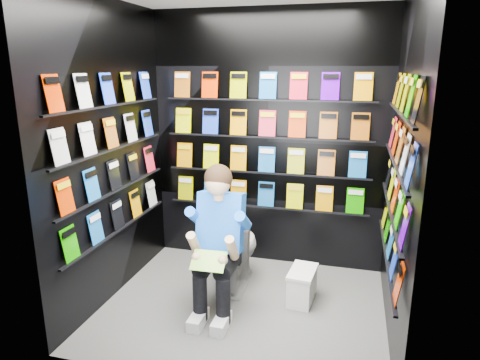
# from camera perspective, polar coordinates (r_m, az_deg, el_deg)

# --- Properties ---
(floor) EXTENTS (2.40, 2.40, 0.00)m
(floor) POSITION_cam_1_polar(r_m,az_deg,el_deg) (3.91, 0.37, -16.53)
(floor) COLOR #5C5C5A
(floor) RESTS_ON ground
(wall_back) EXTENTS (2.40, 0.04, 2.60)m
(wall_back) POSITION_cam_1_polar(r_m,az_deg,el_deg) (4.38, 3.70, 5.14)
(wall_back) COLOR black
(wall_back) RESTS_ON floor
(wall_front) EXTENTS (2.40, 0.04, 2.60)m
(wall_front) POSITION_cam_1_polar(r_m,az_deg,el_deg) (2.49, -5.35, -2.38)
(wall_front) COLOR black
(wall_front) RESTS_ON floor
(wall_left) EXTENTS (0.04, 2.00, 2.60)m
(wall_left) POSITION_cam_1_polar(r_m,az_deg,el_deg) (3.89, -17.00, 3.29)
(wall_left) COLOR black
(wall_left) RESTS_ON floor
(wall_right) EXTENTS (0.04, 2.00, 2.60)m
(wall_right) POSITION_cam_1_polar(r_m,az_deg,el_deg) (3.34, 20.80, 1.12)
(wall_right) COLOR black
(wall_right) RESTS_ON floor
(comics_back) EXTENTS (2.10, 0.06, 1.37)m
(comics_back) POSITION_cam_1_polar(r_m,az_deg,el_deg) (4.35, 3.62, 5.14)
(comics_back) COLOR red
(comics_back) RESTS_ON wall_back
(comics_left) EXTENTS (0.06, 1.70, 1.37)m
(comics_left) POSITION_cam_1_polar(r_m,az_deg,el_deg) (3.87, -16.62, 3.34)
(comics_left) COLOR red
(comics_left) RESTS_ON wall_left
(comics_right) EXTENTS (0.06, 1.70, 1.37)m
(comics_right) POSITION_cam_1_polar(r_m,az_deg,el_deg) (3.33, 20.29, 1.23)
(comics_right) COLOR red
(comics_right) RESTS_ON wall_right
(toilet) EXTENTS (0.45, 0.77, 0.73)m
(toilet) POSITION_cam_1_polar(r_m,az_deg,el_deg) (4.10, -0.81, -9.15)
(toilet) COLOR white
(toilet) RESTS_ON floor
(longbox) EXTENTS (0.23, 0.38, 0.27)m
(longbox) POSITION_cam_1_polar(r_m,az_deg,el_deg) (3.97, 8.27, -13.90)
(longbox) COLOR white
(longbox) RESTS_ON floor
(longbox_lid) EXTENTS (0.25, 0.40, 0.03)m
(longbox_lid) POSITION_cam_1_polar(r_m,az_deg,el_deg) (3.90, 8.36, -11.98)
(longbox_lid) COLOR white
(longbox_lid) RESTS_ON longbox
(reader) EXTENTS (0.54, 0.77, 1.38)m
(reader) POSITION_cam_1_polar(r_m,az_deg,el_deg) (3.61, -2.47, -5.75)
(reader) COLOR blue
(reader) RESTS_ON toilet
(held_comic) EXTENTS (0.28, 0.17, 0.11)m
(held_comic) POSITION_cam_1_polar(r_m,az_deg,el_deg) (3.38, -4.22, -10.71)
(held_comic) COLOR green
(held_comic) RESTS_ON reader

